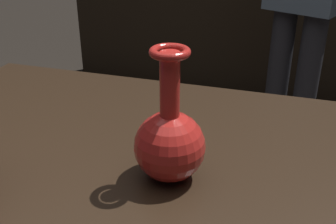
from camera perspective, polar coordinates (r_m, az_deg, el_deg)
The scene contains 2 objects.
back_display_shelf at distance 2.97m, azimuth 12.86°, elevation 11.53°, with size 2.60×0.40×0.99m.
vase_centerpiece at distance 0.69m, azimuth 0.23°, elevation -3.97°, with size 0.12×0.12×0.23m.
Camera 1 is at (0.21, -0.67, 1.22)m, focal length 44.32 mm.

